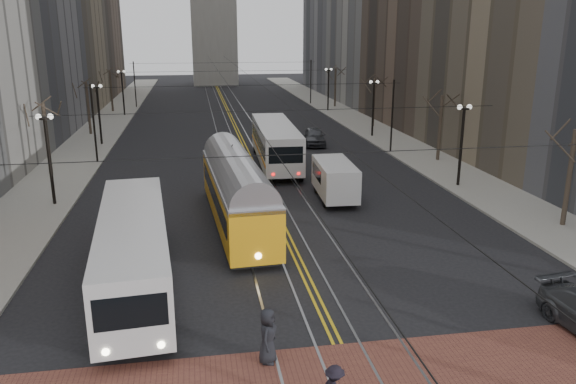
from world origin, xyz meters
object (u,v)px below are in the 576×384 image
object	(u,v)px
transit_bus	(134,253)
sedan_grey	(314,136)
cargo_van	(335,181)
pedestrian_a	(268,336)
rear_bus	(275,145)
streetcar	(237,198)

from	to	relation	value
transit_bus	sedan_grey	world-z (taller)	transit_bus
sedan_grey	cargo_van	bearing A→B (deg)	-90.32
sedan_grey	transit_bus	bearing A→B (deg)	-107.87
cargo_van	pedestrian_a	world-z (taller)	cargo_van
rear_bus	sedan_grey	distance (m)	9.56
streetcar	sedan_grey	size ratio (longest dim) A/B	2.83
streetcar	pedestrian_a	size ratio (longest dim) A/B	7.19
rear_bus	streetcar	bearing A→B (deg)	-104.88
rear_bus	pedestrian_a	distance (m)	28.73
streetcar	sedan_grey	xyz separation A→B (m)	(9.32, 22.42, -0.80)
streetcar	cargo_van	distance (m)	7.87
streetcar	pedestrian_a	xyz separation A→B (m)	(-0.09, -14.04, -0.66)
sedan_grey	pedestrian_a	size ratio (longest dim) A/B	2.54
rear_bus	cargo_van	xyz separation A→B (m)	(2.44, -10.28, -0.47)
transit_bus	pedestrian_a	size ratio (longest dim) A/B	6.71
cargo_van	pedestrian_a	size ratio (longest dim) A/B	2.92
sedan_grey	pedestrian_a	xyz separation A→B (m)	(-9.41, -36.47, 0.14)
pedestrian_a	streetcar	bearing A→B (deg)	20.38
rear_bus	sedan_grey	xyz separation A→B (m)	(5.02, 8.09, -0.88)
streetcar	sedan_grey	world-z (taller)	streetcar
sedan_grey	rear_bus	bearing A→B (deg)	-114.14
streetcar	rear_bus	size ratio (longest dim) A/B	1.06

